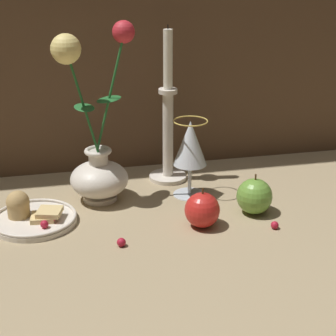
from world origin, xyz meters
name	(u,v)px	position (x,y,z in m)	size (l,w,h in m)	color
ground_plane	(146,214)	(0.00, 0.00, 0.00)	(2.40, 2.40, 0.00)	#9E8966
vase	(97,154)	(-0.09, 0.09, 0.11)	(0.17, 0.13, 0.38)	silver
plate_with_pastries	(32,215)	(-0.23, 0.01, 0.02)	(0.17, 0.17, 0.07)	silver
wine_glass	(190,146)	(0.11, 0.07, 0.12)	(0.08, 0.08, 0.17)	silver
candlestick	(168,130)	(0.09, 0.17, 0.12)	(0.09, 0.09, 0.36)	silver
apple_beside_vase	(202,210)	(0.10, -0.08, 0.04)	(0.07, 0.07, 0.08)	red
apple_near_glass	(254,196)	(0.22, -0.04, 0.04)	(0.08, 0.08, 0.09)	#669938
berry_near_plate	(275,225)	(0.24, -0.12, 0.01)	(0.02, 0.02, 0.02)	#AD192D
berry_front_center	(121,242)	(-0.07, -0.12, 0.01)	(0.02, 0.02, 0.02)	#AD192D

